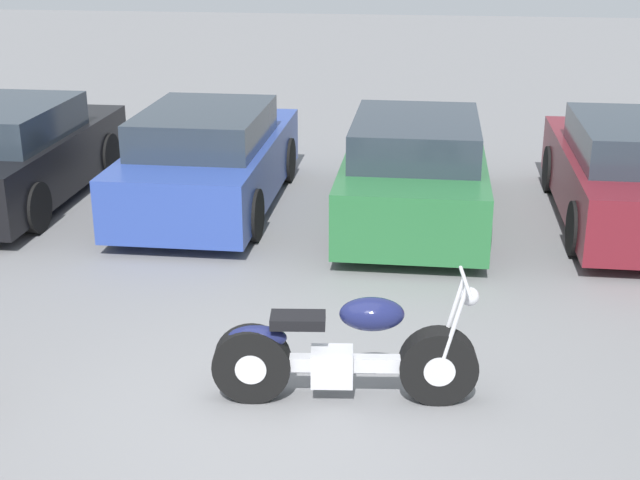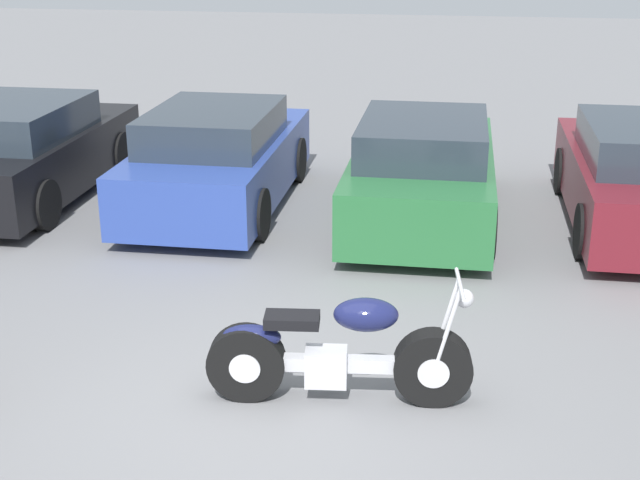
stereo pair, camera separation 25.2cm
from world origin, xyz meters
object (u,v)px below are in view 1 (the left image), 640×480
Objects in this scene: parked_car_blue at (210,160)px; parked_car_maroon at (633,175)px; motorcycle at (342,354)px; parked_car_green at (415,171)px; parked_car_black at (13,154)px.

parked_car_blue is 5.49m from parked_car_maroon.
motorcycle is 5.40m from parked_car_blue.
parked_car_green and parked_car_maroon have the same top height.
parked_car_black is 1.00× the size of parked_car_green.
parked_car_black is 1.00× the size of parked_car_maroon.
parked_car_maroon is (2.75, 0.17, 0.00)m from parked_car_green.
parked_car_black and parked_car_green have the same top height.
parked_car_black and parked_car_blue have the same top height.
parked_car_green is (0.45, 4.70, 0.24)m from motorcycle.
parked_car_maroon is at bearing 3.58° from parked_car_green.
parked_car_green is (2.75, -0.19, 0.00)m from parked_car_blue.
parked_car_green is 1.00× the size of parked_car_maroon.
parked_car_maroon reaches higher than motorcycle.
motorcycle is 0.52× the size of parked_car_green.
parked_car_black is (-5.04, 4.83, 0.24)m from motorcycle.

